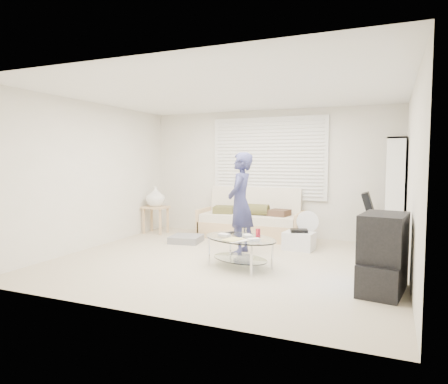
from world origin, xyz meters
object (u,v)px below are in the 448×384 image
at_px(bookshelf, 395,194).
at_px(tv_unit, 383,254).
at_px(futon_sofa, 251,221).
at_px(coffee_table, 240,243).

xyz_separation_m(bookshelf, tv_unit, (-0.13, -2.37, -0.50)).
height_order(futon_sofa, bookshelf, bookshelf).
xyz_separation_m(futon_sofa, coffee_table, (0.57, -2.13, 0.02)).
distance_m(futon_sofa, tv_unit, 3.48).
height_order(tv_unit, coffee_table, tv_unit).
bearing_deg(futon_sofa, bookshelf, -2.43).
bearing_deg(bookshelf, coffee_table, -134.66).
relative_size(futon_sofa, coffee_table, 1.50).
bearing_deg(bookshelf, futon_sofa, 177.57).
distance_m(bookshelf, coffee_table, 2.91).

